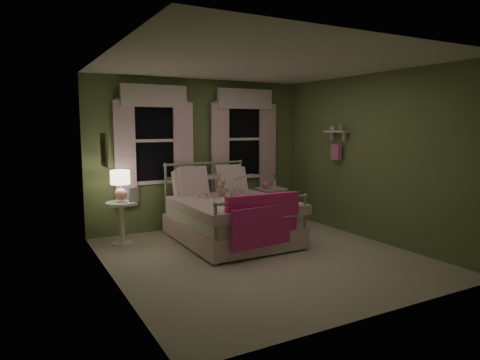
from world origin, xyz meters
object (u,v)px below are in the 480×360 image
nightstand_left (122,217)px  teddy_bear (222,189)px  bed (229,216)px  nightstand_right (271,193)px  child_left (202,180)px  child_right (233,180)px  table_lamp (120,182)px

nightstand_left → teddy_bear: bearing=-12.3°
bed → nightstand_left: (-1.53, 0.60, 0.03)m
nightstand_right → bed: bearing=-148.8°
child_left → child_right: 0.56m
child_left → child_right: child_left is taller
child_right → bed: bearing=81.8°
child_right → nightstand_right: 1.08m
table_lamp → teddy_bear: bearing=-12.3°
teddy_bear → nightstand_right: bearing=21.5°
child_right → nightstand_right: (0.97, 0.33, -0.34)m
child_right → nightstand_right: bearing=-135.6°
child_left → nightstand_left: size_ratio=1.14×
nightstand_left → child_left: bearing=-8.0°
bed → nightstand_right: (1.25, 0.76, 0.17)m
bed → teddy_bear: size_ratio=6.88×
bed → table_lamp: 1.74m
bed → table_lamp: (-1.53, 0.60, 0.57)m
child_left → teddy_bear: size_ratio=2.50×
teddy_bear → nightstand_left: bearing=167.7°
nightstand_left → nightstand_right: same height
child_right → table_lamp: 1.82m
child_right → teddy_bear: size_ratio=2.16×
bed → child_right: (0.28, 0.42, 0.50)m
nightstand_left → nightstand_right: size_ratio=1.02×
child_left → nightstand_right: bearing=-165.3°
bed → teddy_bear: 0.49m
nightstand_left → table_lamp: bearing=45.0°
bed → child_right: 0.71m
bed → nightstand_right: 1.47m
child_right → nightstand_left: 1.88m
child_right → teddy_bear: 0.34m
nightstand_left → nightstand_right: bearing=3.2°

